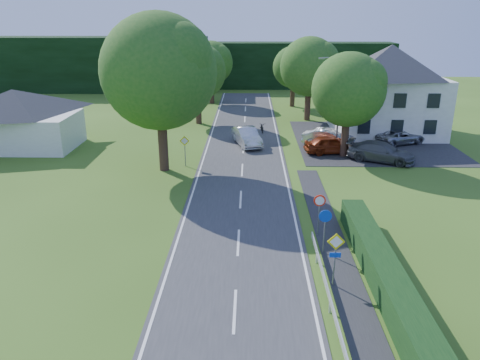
{
  "coord_description": "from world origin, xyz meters",
  "views": [
    {
      "loc": [
        0.55,
        -10.06,
        11.47
      ],
      "look_at": [
        -0.01,
        16.3,
        1.98
      ],
      "focal_mm": 35.0,
      "sensor_mm": 36.0,
      "label": 1
    }
  ],
  "objects_px": {
    "motorcycle": "(262,127)",
    "parked_car_silver_a": "(328,138)",
    "parked_car_red": "(331,145)",
    "parked_car_grey": "(381,152)",
    "moving_car": "(247,137)",
    "streetlight": "(338,99)",
    "parasol": "(338,127)",
    "parked_car_silver_b": "(401,137)"
  },
  "relations": [
    {
      "from": "parked_car_red",
      "to": "parked_car_grey",
      "type": "bearing_deg",
      "value": -129.54
    },
    {
      "from": "parked_car_silver_a",
      "to": "parked_car_silver_b",
      "type": "xyz_separation_m",
      "value": [
        6.8,
        0.92,
        -0.14
      ]
    },
    {
      "from": "parked_car_red",
      "to": "parked_car_grey",
      "type": "xyz_separation_m",
      "value": [
        3.71,
        -2.19,
        0.01
      ]
    },
    {
      "from": "parked_car_grey",
      "to": "parked_car_silver_b",
      "type": "xyz_separation_m",
      "value": [
        3.24,
        5.42,
        -0.15
      ]
    },
    {
      "from": "parked_car_red",
      "to": "motorcycle",
      "type": "bearing_deg",
      "value": 28.35
    },
    {
      "from": "moving_car",
      "to": "parked_car_silver_b",
      "type": "relative_size",
      "value": 1.08
    },
    {
      "from": "parked_car_silver_a",
      "to": "parked_car_silver_b",
      "type": "relative_size",
      "value": 1.03
    },
    {
      "from": "parked_car_silver_b",
      "to": "parasol",
      "type": "xyz_separation_m",
      "value": [
        -5.4,
        2.17,
        0.38
      ]
    },
    {
      "from": "motorcycle",
      "to": "parked_car_silver_b",
      "type": "relative_size",
      "value": 0.41
    },
    {
      "from": "motorcycle",
      "to": "streetlight",
      "type": "bearing_deg",
      "value": -48.92
    },
    {
      "from": "parked_car_silver_a",
      "to": "parasol",
      "type": "bearing_deg",
      "value": -5.32
    },
    {
      "from": "streetlight",
      "to": "parked_car_silver_a",
      "type": "xyz_separation_m",
      "value": [
        -0.41,
        1.0,
        -3.66
      ]
    },
    {
      "from": "streetlight",
      "to": "motorcycle",
      "type": "bearing_deg",
      "value": 135.53
    },
    {
      "from": "parked_car_red",
      "to": "streetlight",
      "type": "bearing_deg",
      "value": -32.48
    },
    {
      "from": "motorcycle",
      "to": "parasol",
      "type": "distance_m",
      "value": 7.55
    },
    {
      "from": "parked_car_red",
      "to": "parked_car_silver_b",
      "type": "relative_size",
      "value": 0.99
    },
    {
      "from": "streetlight",
      "to": "parked_car_red",
      "type": "distance_m",
      "value": 3.93
    },
    {
      "from": "moving_car",
      "to": "parked_car_red",
      "type": "height_order",
      "value": "moving_car"
    },
    {
      "from": "parked_car_silver_a",
      "to": "parked_car_silver_b",
      "type": "height_order",
      "value": "parked_car_silver_a"
    },
    {
      "from": "motorcycle",
      "to": "parked_car_grey",
      "type": "relative_size",
      "value": 0.35
    },
    {
      "from": "parked_car_red",
      "to": "parked_car_grey",
      "type": "relative_size",
      "value": 0.84
    },
    {
      "from": "streetlight",
      "to": "parasol",
      "type": "xyz_separation_m",
      "value": [
        0.98,
        4.09,
        -3.42
      ]
    },
    {
      "from": "moving_car",
      "to": "motorcycle",
      "type": "xyz_separation_m",
      "value": [
        1.5,
        5.06,
        -0.32
      ]
    },
    {
      "from": "motorcycle",
      "to": "parked_car_silver_a",
      "type": "distance_m",
      "value": 7.8
    },
    {
      "from": "parked_car_silver_b",
      "to": "parked_car_silver_a",
      "type": "bearing_deg",
      "value": 76.06
    },
    {
      "from": "moving_car",
      "to": "motorcycle",
      "type": "distance_m",
      "value": 5.28
    },
    {
      "from": "parked_car_grey",
      "to": "parasol",
      "type": "relative_size",
      "value": 2.4
    },
    {
      "from": "streetlight",
      "to": "parked_car_silver_a",
      "type": "relative_size",
      "value": 1.73
    },
    {
      "from": "parked_car_red",
      "to": "parasol",
      "type": "relative_size",
      "value": 2.01
    },
    {
      "from": "parked_car_grey",
      "to": "parked_car_red",
      "type": "bearing_deg",
      "value": 85.13
    },
    {
      "from": "parked_car_red",
      "to": "parked_car_silver_b",
      "type": "bearing_deg",
      "value": -74.06
    },
    {
      "from": "moving_car",
      "to": "motorcycle",
      "type": "bearing_deg",
      "value": 57.49
    },
    {
      "from": "moving_car",
      "to": "parked_car_silver_b",
      "type": "bearing_deg",
      "value": -12.62
    },
    {
      "from": "streetlight",
      "to": "parked_car_silver_b",
      "type": "xyz_separation_m",
      "value": [
        6.38,
        1.92,
        -3.8
      ]
    },
    {
      "from": "streetlight",
      "to": "parked_car_red",
      "type": "bearing_deg",
      "value": -113.47
    },
    {
      "from": "parked_car_silver_b",
      "to": "streetlight",
      "type": "bearing_deg",
      "value": 85.09
    },
    {
      "from": "moving_car",
      "to": "parked_car_silver_a",
      "type": "relative_size",
      "value": 1.06
    },
    {
      "from": "parked_car_silver_b",
      "to": "parasol",
      "type": "distance_m",
      "value": 5.83
    },
    {
      "from": "parasol",
      "to": "parked_car_grey",
      "type": "bearing_deg",
      "value": -74.09
    },
    {
      "from": "streetlight",
      "to": "moving_car",
      "type": "relative_size",
      "value": 1.63
    },
    {
      "from": "parked_car_grey",
      "to": "parked_car_silver_b",
      "type": "distance_m",
      "value": 6.32
    },
    {
      "from": "parasol",
      "to": "parked_car_red",
      "type": "bearing_deg",
      "value": -106.0
    }
  ]
}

